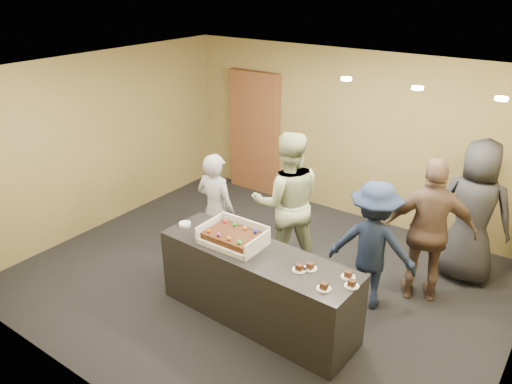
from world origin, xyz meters
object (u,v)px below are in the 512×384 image
(storage_cabinet, at_px, (254,133))
(sheet_cake, at_px, (233,236))
(person_brown_extra, at_px, (429,231))
(plate_stack, at_px, (185,224))
(person_dark_suit, at_px, (473,212))
(cake_box, at_px, (234,239))
(person_sage_man, at_px, (287,202))
(person_server_grey, at_px, (216,210))
(serving_counter, at_px, (257,286))
(person_navy_man, at_px, (373,246))

(storage_cabinet, height_order, sheet_cake, storage_cabinet)
(sheet_cake, height_order, person_brown_extra, person_brown_extra)
(plate_stack, relative_size, person_brown_extra, 0.08)
(storage_cabinet, height_order, person_dark_suit, storage_cabinet)
(cake_box, height_order, person_sage_man, person_sage_man)
(person_server_grey, bearing_deg, cake_box, 138.15)
(cake_box, height_order, plate_stack, cake_box)
(sheet_cake, bearing_deg, person_brown_extra, 41.57)
(cake_box, xyz_separation_m, plate_stack, (-0.75, -0.03, -0.03))
(cake_box, distance_m, person_sage_man, 1.15)
(person_dark_suit, bearing_deg, person_brown_extra, 66.47)
(sheet_cake, relative_size, person_dark_suit, 0.32)
(person_brown_extra, xyz_separation_m, person_dark_suit, (0.31, 0.77, 0.03))
(cake_box, xyz_separation_m, person_dark_suit, (2.06, 2.30, 0.01))
(storage_cabinet, xyz_separation_m, person_brown_extra, (3.69, -1.54, -0.17))
(sheet_cake, height_order, person_server_grey, person_server_grey)
(person_dark_suit, bearing_deg, cake_box, 46.26)
(person_brown_extra, height_order, person_dark_suit, person_dark_suit)
(person_server_grey, distance_m, person_dark_suit, 3.34)
(serving_counter, height_order, person_dark_suit, person_dark_suit)
(storage_cabinet, xyz_separation_m, person_sage_man, (1.92, -1.93, -0.13))
(storage_cabinet, bearing_deg, serving_counter, -53.70)
(serving_counter, bearing_deg, storage_cabinet, 128.58)
(sheet_cake, bearing_deg, cake_box, 89.03)
(person_server_grey, xyz_separation_m, person_dark_suit, (2.91, 1.62, 0.15))
(storage_cabinet, distance_m, person_sage_man, 2.72)
(person_server_grey, height_order, person_brown_extra, person_brown_extra)
(person_sage_man, relative_size, person_brown_extra, 1.05)
(sheet_cake, xyz_separation_m, person_navy_man, (1.27, 1.04, -0.19))
(serving_counter, bearing_deg, plate_stack, -177.68)
(person_server_grey, relative_size, person_navy_man, 1.00)
(plate_stack, distance_m, person_brown_extra, 2.95)
(serving_counter, bearing_deg, person_server_grey, 151.59)
(cake_box, height_order, person_server_grey, person_server_grey)
(person_sage_man, bearing_deg, person_server_grey, -10.41)
(storage_cabinet, relative_size, person_brown_extra, 1.18)
(person_brown_extra, bearing_deg, sheet_cake, 18.15)
(person_brown_extra, bearing_deg, person_navy_man, 23.58)
(plate_stack, xyz_separation_m, person_sage_man, (0.74, 1.17, 0.05))
(storage_cabinet, xyz_separation_m, plate_stack, (1.18, -3.10, -0.18))
(person_server_grey, xyz_separation_m, person_sage_man, (0.84, 0.46, 0.16))
(person_server_grey, bearing_deg, person_navy_man, -174.24)
(plate_stack, relative_size, person_dark_suit, 0.08)
(storage_cabinet, relative_size, person_navy_man, 1.35)
(person_navy_man, height_order, person_brown_extra, person_brown_extra)
(serving_counter, xyz_separation_m, person_navy_man, (0.92, 1.04, 0.36))
(plate_stack, height_order, person_dark_suit, person_dark_suit)
(person_server_grey, bearing_deg, person_dark_suit, -153.95)
(serving_counter, height_order, cake_box, cake_box)
(sheet_cake, bearing_deg, serving_counter, 0.00)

